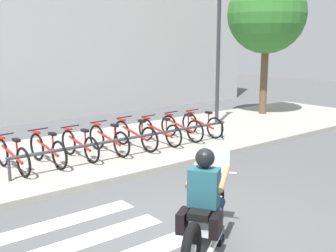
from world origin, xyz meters
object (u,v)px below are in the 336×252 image
motorcycle (206,215)px  bicycle_3 (109,140)px  bicycle_1 (48,150)px  bike_rack (135,138)px  bicycle_0 (12,156)px  bicycle_4 (135,135)px  tree_near_rack (267,15)px  rider (205,191)px  bicycle_2 (80,145)px  street_lamp (218,41)px  bicycle_6 (181,128)px  bicycle_7 (202,124)px  bicycle_5 (159,132)px

motorcycle → bicycle_3: size_ratio=1.15×
bicycle_1 → bike_rack: bicycle_1 is taller
bicycle_0 → bicycle_3: bicycle_3 is taller
bicycle_4 → tree_near_rack: bearing=11.5°
motorcycle → tree_near_rack: size_ratio=0.36×
rider → bicycle_1: 4.71m
bicycle_2 → motorcycle: bearing=-95.3°
bicycle_1 → street_lamp: 6.68m
bicycle_6 → street_lamp: street_lamp is taller
rider → bicycle_6: bearing=52.6°
bicycle_2 → bicycle_6: (3.08, -0.00, 0.00)m
street_lamp → tree_near_rack: 3.01m
bicycle_3 → rider: bearing=-105.2°
motorcycle → bicycle_3: bearing=75.5°
bicycle_0 → rider: bearing=-77.5°
bicycle_3 → street_lamp: 5.29m
bicycle_7 → tree_near_rack: tree_near_rack is taller
motorcycle → bicycle_5: 5.40m
bike_rack → tree_near_rack: tree_near_rack is taller
motorcycle → bicycle_6: size_ratio=1.16×
motorcycle → rider: bearing=-149.8°
bike_rack → tree_near_rack: size_ratio=1.15×
bicycle_0 → bicycle_7: bicycle_0 is taller
bicycle_6 → motorcycle: bearing=-127.1°
rider → bicycle_0: size_ratio=0.87×
bicycle_2 → bicycle_3: bicycle_3 is taller
street_lamp → bicycle_4: bearing=-166.1°
bicycle_2 → bicycle_5: 2.31m
bicycle_2 → bicycle_3: (0.77, -0.00, 0.01)m
bicycle_7 → bicycle_1: bearing=-180.0°
bicycle_7 → bicycle_0: bearing=180.0°
bicycle_5 → bicycle_1: bearing=-180.0°
rider → street_lamp: bearing=43.7°
bicycle_3 → bicycle_5: bearing=0.0°
bicycle_2 → street_lamp: (5.42, 0.96, 2.34)m
motorcycle → bicycle_3: motorcycle is taller
bicycle_4 → rider: bearing=-113.5°
bicycle_1 → tree_near_rack: bearing=8.6°
rider → bicycle_3: size_ratio=0.88×
bicycle_0 → bicycle_7: 5.39m
rider → bicycle_1: rider is taller
bicycle_2 → bicycle_3: size_ratio=0.97×
bicycle_4 → bicycle_7: (2.31, 0.00, -0.02)m
bicycle_1 → bicycle_4: bearing=0.0°
motorcycle → bike_rack: bearing=68.8°
rider → tree_near_rack: (8.76, 6.05, 2.93)m
bicycle_1 → tree_near_rack: tree_near_rack is taller
bicycle_6 → tree_near_rack: tree_near_rack is taller
motorcycle → tree_near_rack: tree_near_rack is taller
bicycle_7 → bicycle_3: bearing=-180.0°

